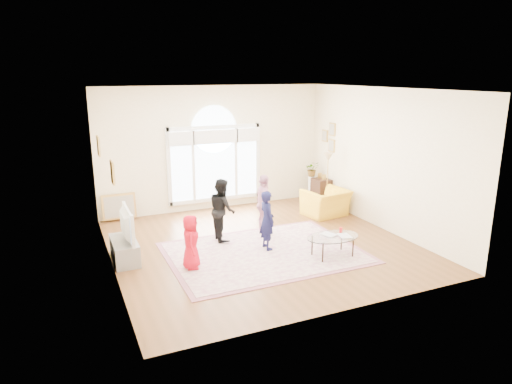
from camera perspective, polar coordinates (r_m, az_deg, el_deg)
name	(u,v)px	position (r m, az deg, el deg)	size (l,w,h in m)	color
ground	(262,245)	(9.65, 0.70, -6.61)	(6.00, 6.00, 0.00)	brown
room_shell	(217,150)	(11.79, -4.96, 5.19)	(6.00, 6.00, 6.00)	#FDF2CA
area_rug	(264,253)	(9.23, 1.04, -7.59)	(3.60, 2.60, 0.02)	beige
rug_border	(264,253)	(9.23, 1.04, -7.61)	(3.80, 2.80, 0.01)	#995967
tv_console	(125,250)	(9.16, -16.11, -7.03)	(0.45, 1.00, 0.42)	gray
television	(123,225)	(8.98, -16.29, -3.93)	(0.17, 1.08, 0.62)	black
coffee_table	(333,237)	(9.05, 9.59, -5.61)	(1.08, 0.69, 0.54)	silver
armchair	(326,203)	(11.60, 8.72, -1.34)	(1.03, 0.90, 0.67)	yellow
side_cabinet	(321,191)	(12.63, 8.14, 0.09)	(0.40, 0.50, 0.70)	black
floor_lamp	(328,162)	(11.92, 8.99, 3.77)	(0.25, 0.25, 1.51)	black
plant_pedestal	(312,188)	(12.90, 6.96, 0.44)	(0.20, 0.20, 0.70)	white
potted_plant	(312,169)	(12.77, 7.04, 2.87)	(0.38, 0.33, 0.42)	#33722D
leaning_picture	(120,220)	(11.69, -16.62, -3.39)	(0.80, 0.05, 0.62)	tan
child_red	(191,242)	(8.43, -8.15, -6.19)	(0.49, 0.32, 1.01)	red
child_navy	(267,220)	(9.21, 1.39, -3.53)	(0.44, 0.29, 1.21)	#14163E
child_black	(222,209)	(9.74, -4.25, -2.18)	(0.65, 0.51, 1.33)	black
child_pink	(264,204)	(10.09, 0.98, -1.54)	(0.78, 0.33, 1.33)	pink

